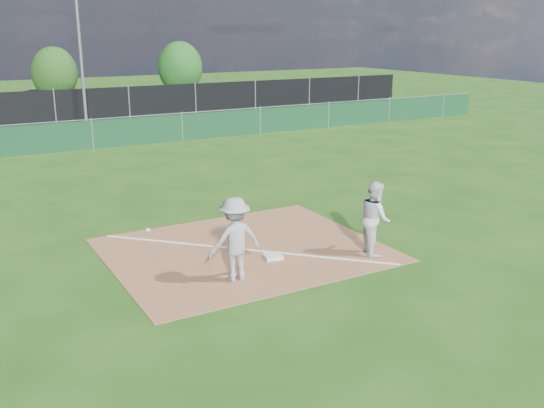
{
  "coord_description": "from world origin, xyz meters",
  "views": [
    {
      "loc": [
        -5.86,
        -10.62,
        4.86
      ],
      "look_at": [
        0.73,
        1.0,
        1.0
      ],
      "focal_mm": 40.0,
      "sensor_mm": 36.0,
      "label": 1
    }
  ],
  "objects": [
    {
      "name": "car_right",
      "position": [
        4.58,
        28.2,
        0.59
      ],
      "size": [
        4.2,
        2.12,
        1.17
      ],
      "primitive_type": "imported",
      "rotation": [
        0.0,
        0.0,
        1.69
      ],
      "color": "black",
      "rests_on": "parking_lot"
    },
    {
      "name": "first_base",
      "position": [
        0.3,
        0.21,
        0.06
      ],
      "size": [
        0.45,
        0.45,
        0.08
      ],
      "primitive_type": "cube",
      "rotation": [
        0.0,
        0.0,
        -0.21
      ],
      "color": "white",
      "rests_on": "infield_dirt"
    },
    {
      "name": "play_at_first",
      "position": [
        -0.93,
        -0.44,
        0.87
      ],
      "size": [
        2.34,
        0.65,
        1.7
      ],
      "color": "#A8A8AA",
      "rests_on": "infield_dirt"
    },
    {
      "name": "runner",
      "position": [
        2.46,
        -0.59,
        0.83
      ],
      "size": [
        0.86,
        0.97,
        1.66
      ],
      "primitive_type": "imported",
      "rotation": [
        0.0,
        0.0,
        1.23
      ],
      "color": "silver",
      "rests_on": "ground"
    },
    {
      "name": "ground",
      "position": [
        0.0,
        10.0,
        0.0
      ],
      "size": [
        90.0,
        90.0,
        0.0
      ],
      "primitive_type": "plane",
      "color": "#1E490F",
      "rests_on": "ground"
    },
    {
      "name": "infield_dirt",
      "position": [
        0.0,
        1.0,
        0.01
      ],
      "size": [
        6.0,
        5.0,
        0.02
      ],
      "primitive_type": "cube",
      "color": "brown",
      "rests_on": "ground"
    },
    {
      "name": "parking_lot",
      "position": [
        0.0,
        28.0,
        0.01
      ],
      "size": [
        46.0,
        9.0,
        0.01
      ],
      "primitive_type": "cube",
      "color": "black",
      "rests_on": "ground"
    },
    {
      "name": "car_mid",
      "position": [
        0.29,
        26.93,
        0.74
      ],
      "size": [
        4.68,
        2.65,
        1.46
      ],
      "primitive_type": "imported",
      "rotation": [
        0.0,
        0.0,
        1.84
      ],
      "color": "black",
      "rests_on": "parking_lot"
    },
    {
      "name": "tree_mid",
      "position": [
        2.18,
        34.42,
        1.92
      ],
      "size": [
        3.14,
        3.14,
        3.72
      ],
      "color": "#382316",
      "rests_on": "ground"
    },
    {
      "name": "green_fence",
      "position": [
        0.0,
        15.0,
        0.6
      ],
      "size": [
        44.0,
        0.05,
        1.2
      ],
      "primitive_type": "cube",
      "color": "#0E341C",
      "rests_on": "ground"
    },
    {
      "name": "foul_line",
      "position": [
        0.0,
        1.0,
        0.03
      ],
      "size": [
        5.01,
        5.01,
        0.01
      ],
      "primitive_type": "cube",
      "rotation": [
        0.0,
        0.0,
        0.79
      ],
      "color": "white",
      "rests_on": "infield_dirt"
    },
    {
      "name": "black_fence",
      "position": [
        0.0,
        23.0,
        0.9
      ],
      "size": [
        46.0,
        0.04,
        1.8
      ],
      "primitive_type": "cube",
      "color": "black",
      "rests_on": "ground"
    },
    {
      "name": "light_pole",
      "position": [
        1.5,
        22.7,
        4.0
      ],
      "size": [
        0.16,
        0.16,
        8.0
      ],
      "primitive_type": "cylinder",
      "color": "slate",
      "rests_on": "ground"
    },
    {
      "name": "tree_right",
      "position": [
        11.34,
        33.92,
        2.06
      ],
      "size": [
        3.38,
        3.38,
        4.01
      ],
      "color": "#382316",
      "rests_on": "ground"
    }
  ]
}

